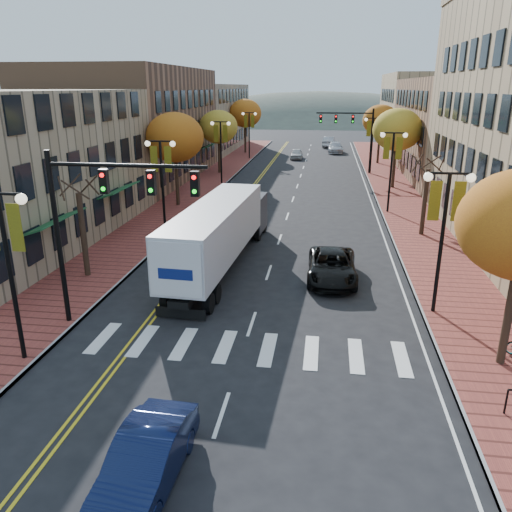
% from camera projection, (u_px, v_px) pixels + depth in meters
% --- Properties ---
extents(ground, '(200.00, 200.00, 0.00)m').
position_uv_depth(ground, '(234.00, 377.00, 16.62)').
color(ground, black).
rests_on(ground, ground).
extents(sidewalk_left, '(4.00, 85.00, 0.15)m').
position_uv_depth(sidewalk_left, '(203.00, 186.00, 48.25)').
color(sidewalk_left, brown).
rests_on(sidewalk_left, ground).
extents(sidewalk_right, '(4.00, 85.00, 0.15)m').
position_uv_depth(sidewalk_right, '(394.00, 191.00, 45.86)').
color(sidewalk_right, brown).
rests_on(sidewalk_right, ground).
extents(building_left_mid, '(12.00, 24.00, 11.00)m').
position_uv_depth(building_left_mid, '(133.00, 125.00, 50.84)').
color(building_left_mid, brown).
rests_on(building_left_mid, ground).
extents(building_left_far, '(12.00, 26.00, 9.50)m').
position_uv_depth(building_left_far, '(196.00, 118.00, 74.51)').
color(building_left_far, '#9E8966').
rests_on(building_left_far, ground).
extents(building_right_mid, '(15.00, 24.00, 10.00)m').
position_uv_depth(building_right_mid, '(481.00, 129.00, 51.92)').
color(building_right_mid, brown).
rests_on(building_right_mid, ground).
extents(building_right_far, '(15.00, 20.00, 11.00)m').
position_uv_depth(building_right_far, '(438.00, 113.00, 72.38)').
color(building_right_far, '#9E8966').
rests_on(building_right_far, ground).
extents(tree_left_a, '(0.28, 0.28, 4.20)m').
position_uv_depth(tree_left_a, '(83.00, 235.00, 24.58)').
color(tree_left_a, '#382619').
rests_on(tree_left_a, sidewalk_left).
extents(tree_left_b, '(4.48, 4.48, 7.21)m').
position_uv_depth(tree_left_b, '(175.00, 138.00, 38.55)').
color(tree_left_b, '#382619').
rests_on(tree_left_b, sidewalk_left).
extents(tree_left_c, '(4.16, 4.16, 6.69)m').
position_uv_depth(tree_left_c, '(218.00, 127.00, 53.67)').
color(tree_left_c, '#382619').
rests_on(tree_left_c, sidewalk_left).
extents(tree_left_d, '(4.61, 4.61, 7.42)m').
position_uv_depth(tree_left_d, '(245.00, 113.00, 70.37)').
color(tree_left_d, '#382619').
rests_on(tree_left_d, sidewalk_left).
extents(tree_right_b, '(0.28, 0.28, 4.20)m').
position_uv_depth(tree_right_b, '(425.00, 202.00, 31.57)').
color(tree_right_b, '#382619').
rests_on(tree_right_b, sidewalk_right).
extents(tree_right_c, '(4.48, 4.48, 7.21)m').
position_uv_depth(tree_right_c, '(397.00, 130.00, 45.54)').
color(tree_right_c, '#382619').
rests_on(tree_right_c, sidewalk_right).
extents(tree_right_d, '(4.35, 4.35, 7.00)m').
position_uv_depth(tree_right_d, '(381.00, 120.00, 60.59)').
color(tree_right_d, '#382619').
rests_on(tree_right_d, sidewalk_right).
extents(lamp_left_a, '(1.96, 0.36, 6.05)m').
position_uv_depth(lamp_left_a, '(6.00, 245.00, 16.23)').
color(lamp_left_a, black).
rests_on(lamp_left_a, ground).
extents(lamp_left_b, '(1.96, 0.36, 6.05)m').
position_uv_depth(lamp_left_b, '(162.00, 169.00, 31.22)').
color(lamp_left_b, black).
rests_on(lamp_left_b, ground).
extents(lamp_left_c, '(1.96, 0.36, 6.05)m').
position_uv_depth(lamp_left_c, '(221.00, 140.00, 48.10)').
color(lamp_left_c, black).
rests_on(lamp_left_c, ground).
extents(lamp_left_d, '(1.96, 0.36, 6.05)m').
position_uv_depth(lamp_left_d, '(249.00, 126.00, 64.97)').
color(lamp_left_d, black).
rests_on(lamp_left_d, ground).
extents(lamp_right_a, '(1.96, 0.36, 6.05)m').
position_uv_depth(lamp_right_a, '(445.00, 216.00, 19.86)').
color(lamp_right_a, black).
rests_on(lamp_right_a, ground).
extents(lamp_right_b, '(1.96, 0.36, 6.05)m').
position_uv_depth(lamp_right_b, '(392.00, 157.00, 36.74)').
color(lamp_right_b, black).
rests_on(lamp_right_b, ground).
extents(lamp_right_c, '(1.96, 0.36, 6.05)m').
position_uv_depth(lamp_right_c, '(373.00, 135.00, 53.61)').
color(lamp_right_c, black).
rests_on(lamp_right_c, ground).
extents(traffic_mast_near, '(6.10, 0.35, 7.00)m').
position_uv_depth(traffic_mast_near, '(102.00, 207.00, 18.57)').
color(traffic_mast_near, black).
rests_on(traffic_mast_near, ground).
extents(traffic_mast_far, '(6.10, 0.34, 7.00)m').
position_uv_depth(traffic_mast_far, '(354.00, 128.00, 53.67)').
color(traffic_mast_far, black).
rests_on(traffic_mast_far, ground).
extents(semi_truck, '(3.11, 14.54, 3.61)m').
position_uv_depth(semi_truck, '(222.00, 228.00, 26.26)').
color(semi_truck, black).
rests_on(semi_truck, ground).
extents(navy_sedan, '(1.60, 4.22, 1.37)m').
position_uv_depth(navy_sedan, '(146.00, 460.00, 11.96)').
color(navy_sedan, '#0C1433').
rests_on(navy_sedan, ground).
extents(black_suv, '(2.44, 5.18, 1.43)m').
position_uv_depth(black_suv, '(332.00, 266.00, 24.80)').
color(black_suv, black).
rests_on(black_suv, ground).
extents(car_far_white, '(1.64, 3.94, 1.33)m').
position_uv_depth(car_far_white, '(296.00, 154.00, 66.67)').
color(car_far_white, silver).
rests_on(car_far_white, ground).
extents(car_far_silver, '(2.23, 5.26, 1.51)m').
position_uv_depth(car_far_silver, '(335.00, 147.00, 72.74)').
color(car_far_silver, '#B2B2BA').
rests_on(car_far_silver, ground).
extents(car_far_oncoming, '(2.07, 5.04, 1.62)m').
position_uv_depth(car_far_oncoming, '(329.00, 142.00, 79.70)').
color(car_far_oncoming, '#A2A2A9').
rests_on(car_far_oncoming, ground).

